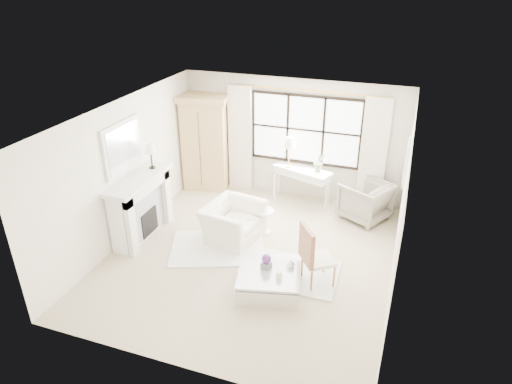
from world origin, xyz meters
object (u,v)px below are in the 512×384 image
(armoire, at_px, (205,142))
(coffee_table, at_px, (269,281))
(club_armchair, at_px, (233,222))
(console_table, at_px, (302,185))

(armoire, xyz_separation_m, coffee_table, (2.61, -3.26, -0.96))
(armoire, relative_size, club_armchair, 2.03)
(console_table, bearing_deg, armoire, -161.61)
(coffee_table, bearing_deg, armoire, 115.33)
(console_table, height_order, coffee_table, console_table)
(armoire, bearing_deg, club_armchair, -63.65)
(armoire, xyz_separation_m, console_table, (2.34, -0.01, -0.74))
(club_armchair, xyz_separation_m, coffee_table, (1.16, -1.30, -0.18))
(club_armchair, bearing_deg, coffee_table, -128.27)
(console_table, relative_size, coffee_table, 1.14)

